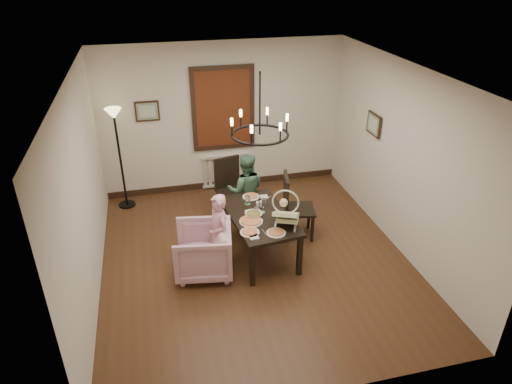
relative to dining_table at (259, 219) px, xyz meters
name	(u,v)px	position (x,y,z in m)	size (l,w,h in m)	color
room_shell	(249,165)	(-0.10, 0.25, 0.79)	(4.51, 5.00, 2.81)	#492D19
dining_table	(259,219)	(0.00, 0.00, 0.00)	(0.99, 1.56, 0.69)	black
chair_far	(233,189)	(-0.18, 1.20, -0.08)	(0.47, 0.47, 1.06)	black
chair_right	(299,206)	(0.74, 0.34, -0.06)	(0.48, 0.48, 1.10)	black
armchair	(203,250)	(-0.89, -0.25, -0.24)	(0.79, 0.81, 0.74)	#D7A4B7
elderly_woman	(219,239)	(-0.65, -0.22, -0.11)	(0.36, 0.24, 0.99)	#E3A0B0
seated_man	(246,196)	(-0.01, 0.89, -0.08)	(0.52, 0.40, 1.07)	#437156
baby_bouncer	(286,213)	(0.30, -0.35, 0.27)	(0.40, 0.56, 0.36)	#C3D08F
salad_bowl	(253,214)	(-0.10, -0.03, 0.12)	(0.30, 0.30, 0.07)	white
pizza_platter	(251,221)	(-0.17, -0.18, 0.10)	(0.34, 0.34, 0.04)	tan
drinking_glass	(256,211)	(-0.05, 0.00, 0.15)	(0.07, 0.07, 0.13)	silver
window_blinds	(223,109)	(-0.10, 2.34, 0.99)	(1.00, 0.03, 1.40)	#572E11
radiator	(225,170)	(-0.10, 2.36, -0.26)	(0.92, 0.12, 0.62)	silver
picture_back	(147,111)	(-1.45, 2.35, 1.04)	(0.42, 0.03, 0.36)	black
picture_right	(374,124)	(2.11, 0.78, 1.04)	(0.42, 0.03, 0.36)	black
floor_lamp	(121,160)	(-2.00, 2.03, 0.29)	(0.30, 0.30, 1.80)	black
chandelier	(260,135)	(0.00, 0.00, 1.34)	(0.80, 0.80, 0.04)	black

